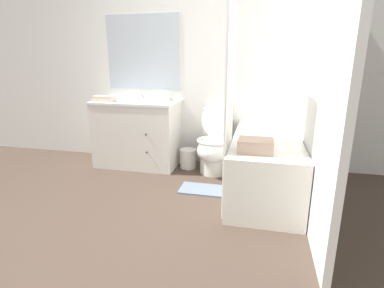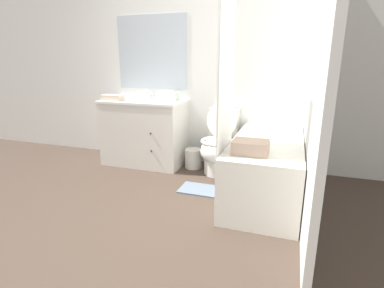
# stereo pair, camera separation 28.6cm
# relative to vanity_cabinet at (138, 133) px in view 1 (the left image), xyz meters

# --- Properties ---
(ground_plane) EXTENTS (14.00, 14.00, 0.00)m
(ground_plane) POSITION_rel_vanity_cabinet_xyz_m (0.71, -1.38, -0.43)
(ground_plane) COLOR #47382D
(wall_back) EXTENTS (8.00, 0.06, 2.50)m
(wall_back) POSITION_rel_vanity_cabinet_xyz_m (0.71, 0.31, 0.83)
(wall_back) COLOR silver
(wall_back) RESTS_ON ground_plane
(wall_right) EXTENTS (0.05, 2.67, 2.50)m
(wall_right) POSITION_rel_vanity_cabinet_xyz_m (1.97, -0.55, 0.82)
(wall_right) COLOR silver
(wall_right) RESTS_ON ground_plane
(vanity_cabinet) EXTENTS (1.05, 0.61, 0.84)m
(vanity_cabinet) POSITION_rel_vanity_cabinet_xyz_m (0.00, 0.00, 0.00)
(vanity_cabinet) COLOR silver
(vanity_cabinet) RESTS_ON ground_plane
(sink_faucet) EXTENTS (0.14, 0.12, 0.12)m
(sink_faucet) POSITION_rel_vanity_cabinet_xyz_m (-0.00, 0.18, 0.45)
(sink_faucet) COLOR silver
(sink_faucet) RESTS_ON vanity_cabinet
(toilet) EXTENTS (0.39, 0.65, 0.85)m
(toilet) POSITION_rel_vanity_cabinet_xyz_m (1.01, -0.06, -0.09)
(toilet) COLOR silver
(toilet) RESTS_ON ground_plane
(bathtub) EXTENTS (0.67, 1.55, 0.58)m
(bathtub) POSITION_rel_vanity_cabinet_xyz_m (1.61, -0.49, -0.13)
(bathtub) COLOR silver
(bathtub) RESTS_ON ground_plane
(shower_curtain) EXTENTS (0.01, 0.56, 1.97)m
(shower_curtain) POSITION_rel_vanity_cabinet_xyz_m (1.26, -0.90, 0.56)
(shower_curtain) COLOR white
(shower_curtain) RESTS_ON ground_plane
(wastebasket) EXTENTS (0.21, 0.21, 0.24)m
(wastebasket) POSITION_rel_vanity_cabinet_xyz_m (0.66, 0.01, -0.30)
(wastebasket) COLOR silver
(wastebasket) RESTS_ON ground_plane
(tissue_box) EXTENTS (0.14, 0.15, 0.12)m
(tissue_box) POSITION_rel_vanity_cabinet_xyz_m (0.35, 0.12, 0.46)
(tissue_box) COLOR silver
(tissue_box) RESTS_ON vanity_cabinet
(hand_towel_folded) EXTENTS (0.27, 0.14, 0.07)m
(hand_towel_folded) POSITION_rel_vanity_cabinet_xyz_m (-0.35, -0.16, 0.45)
(hand_towel_folded) COLOR beige
(hand_towel_folded) RESTS_ON vanity_cabinet
(bath_towel_folded) EXTENTS (0.29, 0.24, 0.11)m
(bath_towel_folded) POSITION_rel_vanity_cabinet_xyz_m (1.51, -1.00, 0.21)
(bath_towel_folded) COLOR tan
(bath_towel_folded) RESTS_ON bathtub
(bath_mat) EXTENTS (0.46, 0.29, 0.02)m
(bath_mat) POSITION_rel_vanity_cabinet_xyz_m (0.97, -0.62, -0.42)
(bath_mat) COLOR slate
(bath_mat) RESTS_ON ground_plane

